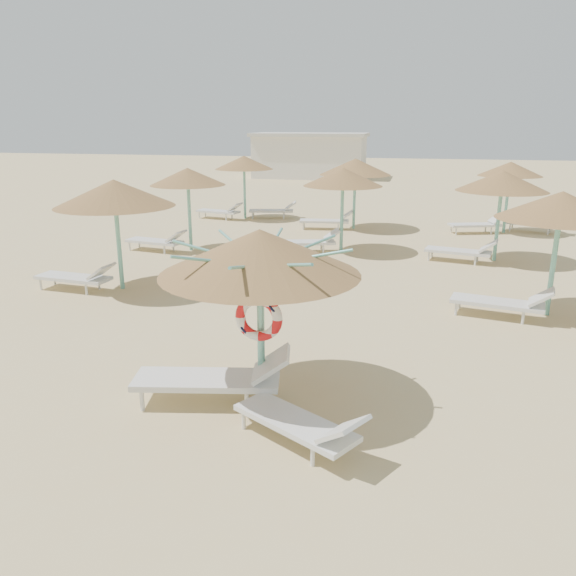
# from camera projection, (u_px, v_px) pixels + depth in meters

# --- Properties ---
(ground) EXTENTS (120.00, 120.00, 0.00)m
(ground) POSITION_uv_depth(u_px,v_px,m) (259.00, 407.00, 8.27)
(ground) COLOR tan
(ground) RESTS_ON ground
(main_palapa) EXTENTS (2.90, 2.90, 2.60)m
(main_palapa) POSITION_uv_depth(u_px,v_px,m) (260.00, 253.00, 7.94)
(main_palapa) COLOR #6BB9AA
(main_palapa) RESTS_ON ground
(lounger_main_a) EXTENTS (2.40, 1.14, 0.84)m
(lounger_main_a) POSITION_uv_depth(u_px,v_px,m) (217.00, 378.00, 8.31)
(lounger_main_a) COLOR silver
(lounger_main_a) RESTS_ON ground
(lounger_main_b) EXTENTS (1.92, 1.45, 0.69)m
(lounger_main_b) POSITION_uv_depth(u_px,v_px,m) (302.00, 424.00, 7.18)
(lounger_main_b) COLOR silver
(lounger_main_b) RESTS_ON ground
(palapa_field) EXTENTS (18.87, 14.47, 2.72)m
(palapa_field) POSITION_uv_depth(u_px,v_px,m) (381.00, 183.00, 16.51)
(palapa_field) COLOR #6BB9AA
(palapa_field) RESTS_ON ground
(service_hut) EXTENTS (8.40, 4.40, 3.25)m
(service_hut) POSITION_uv_depth(u_px,v_px,m) (310.00, 155.00, 41.78)
(service_hut) COLOR silver
(service_hut) RESTS_ON ground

